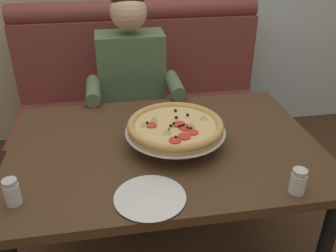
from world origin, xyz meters
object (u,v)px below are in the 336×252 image
at_px(diner_main, 133,89).
at_px(shaker_oregano, 12,194).
at_px(dining_table, 165,159).
at_px(patio_chair, 266,36).
at_px(pizza, 175,127).
at_px(shaker_pepper_flakes, 298,183).
at_px(plate_near_left, 150,196).
at_px(booth_bench, 143,115).

relative_size(diner_main, shaker_oregano, 12.83).
distance_m(dining_table, patio_chair, 2.74).
distance_m(pizza, shaker_pepper_flakes, 0.54).
relative_size(shaker_oregano, plate_near_left, 0.39).
distance_m(dining_table, diner_main, 0.68).
height_order(diner_main, shaker_pepper_flakes, diner_main).
relative_size(shaker_oregano, patio_chair, 0.12).
height_order(booth_bench, patio_chair, booth_bench).
relative_size(booth_bench, dining_table, 1.25).
distance_m(diner_main, pizza, 0.70).
bearing_deg(patio_chair, booth_bench, -137.12).
relative_size(shaker_pepper_flakes, plate_near_left, 0.38).
height_order(pizza, plate_near_left, pizza).
bearing_deg(shaker_pepper_flakes, diner_main, 114.85).
xyz_separation_m(shaker_oregano, plate_near_left, (0.47, -0.05, -0.03)).
bearing_deg(plate_near_left, shaker_pepper_flakes, -5.91).
bearing_deg(diner_main, pizza, -79.50).
bearing_deg(shaker_oregano, booth_bench, 64.92).
height_order(dining_table, diner_main, diner_main).
distance_m(dining_table, pizza, 0.17).
bearing_deg(shaker_oregano, plate_near_left, -6.56).
distance_m(pizza, patio_chair, 2.74).
xyz_separation_m(plate_near_left, patio_chair, (1.58, 2.66, -0.21)).
height_order(diner_main, shaker_oregano, diner_main).
xyz_separation_m(booth_bench, shaker_pepper_flakes, (0.42, -1.34, 0.37)).
distance_m(diner_main, shaker_oregano, 1.09).
height_order(booth_bench, pizza, booth_bench).
xyz_separation_m(pizza, plate_near_left, (-0.15, -0.34, -0.08)).
bearing_deg(pizza, diner_main, 100.50).
height_order(diner_main, pizza, diner_main).
bearing_deg(dining_table, shaker_pepper_flakes, -43.97).
xyz_separation_m(dining_table, shaker_pepper_flakes, (0.42, -0.40, 0.12)).
height_order(booth_bench, shaker_pepper_flakes, booth_bench).
xyz_separation_m(shaker_pepper_flakes, patio_chair, (1.06, 2.71, -0.25)).
height_order(dining_table, shaker_pepper_flakes, shaker_pepper_flakes).
xyz_separation_m(pizza, shaker_pepper_flakes, (0.37, -0.40, -0.05)).
relative_size(pizza, plate_near_left, 1.68).
xyz_separation_m(booth_bench, shaker_oregano, (-0.58, -1.23, 0.37)).
xyz_separation_m(booth_bench, plate_near_left, (-0.11, -1.29, 0.34)).
bearing_deg(patio_chair, dining_table, -122.59).
bearing_deg(shaker_oregano, shaker_pepper_flakes, -6.21).
distance_m(plate_near_left, patio_chair, 3.10).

